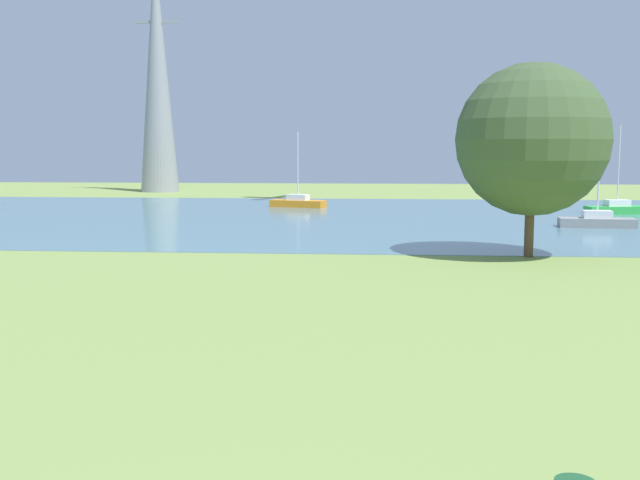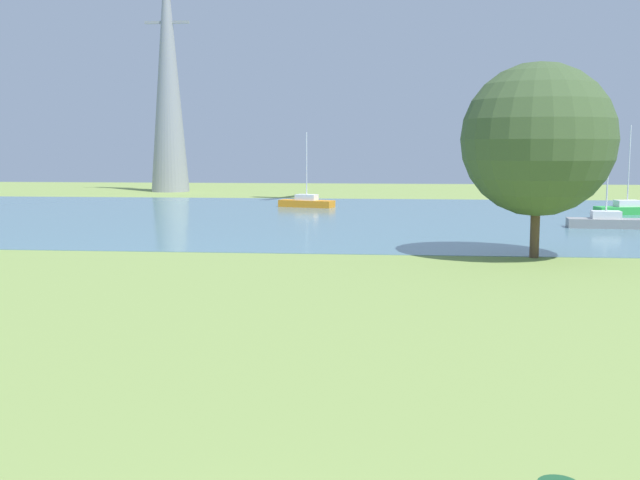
{
  "view_description": "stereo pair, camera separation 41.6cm",
  "coord_description": "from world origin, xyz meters",
  "px_view_note": "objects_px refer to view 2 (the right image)",
  "views": [
    {
      "loc": [
        1.47,
        -7.41,
        5.29
      ],
      "look_at": [
        -0.4,
        16.24,
        2.39
      ],
      "focal_mm": 43.23,
      "sensor_mm": 36.0,
      "label": 1
    },
    {
      "loc": [
        1.88,
        -7.37,
        5.29
      ],
      "look_at": [
        -0.4,
        16.24,
        2.39
      ],
      "focal_mm": 43.23,
      "sensor_mm": 36.0,
      "label": 2
    }
  ],
  "objects_px": {
    "sailboat_orange": "(307,202)",
    "sailboat_gray": "(606,221)",
    "sailboat_green": "(627,209)",
    "tree_west_far": "(538,140)",
    "electricity_pylon": "(168,70)"
  },
  "relations": [
    {
      "from": "sailboat_gray",
      "to": "sailboat_green",
      "type": "height_order",
      "value": "sailboat_green"
    },
    {
      "from": "sailboat_orange",
      "to": "sailboat_gray",
      "type": "distance_m",
      "value": 26.1
    },
    {
      "from": "sailboat_gray",
      "to": "sailboat_green",
      "type": "bearing_deg",
      "value": 67.41
    },
    {
      "from": "sailboat_green",
      "to": "tree_west_far",
      "type": "relative_size",
      "value": 0.75
    },
    {
      "from": "sailboat_green",
      "to": "tree_west_far",
      "type": "xyz_separation_m",
      "value": [
        -11.34,
        -24.44,
        5.13
      ]
    },
    {
      "from": "tree_west_far",
      "to": "electricity_pylon",
      "type": "xyz_separation_m",
      "value": [
        -32.83,
        50.95,
        8.39
      ]
    },
    {
      "from": "tree_west_far",
      "to": "sailboat_gray",
      "type": "bearing_deg",
      "value": 63.44
    },
    {
      "from": "sailboat_gray",
      "to": "sailboat_orange",
      "type": "bearing_deg",
      "value": 144.55
    },
    {
      "from": "sailboat_orange",
      "to": "electricity_pylon",
      "type": "bearing_deg",
      "value": 130.36
    },
    {
      "from": "electricity_pylon",
      "to": "tree_west_far",
      "type": "bearing_deg",
      "value": -57.21
    },
    {
      "from": "tree_west_far",
      "to": "electricity_pylon",
      "type": "distance_m",
      "value": 61.18
    },
    {
      "from": "sailboat_gray",
      "to": "tree_west_far",
      "type": "bearing_deg",
      "value": -116.56
    },
    {
      "from": "sailboat_orange",
      "to": "sailboat_gray",
      "type": "relative_size",
      "value": 1.17
    },
    {
      "from": "sailboat_green",
      "to": "electricity_pylon",
      "type": "relative_size",
      "value": 0.25
    },
    {
      "from": "sailboat_gray",
      "to": "sailboat_green",
      "type": "distance_m",
      "value": 11.34
    }
  ]
}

